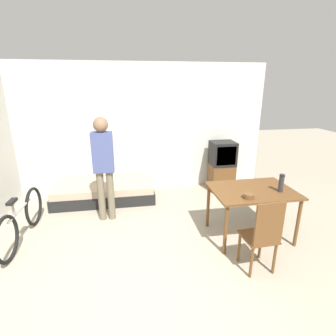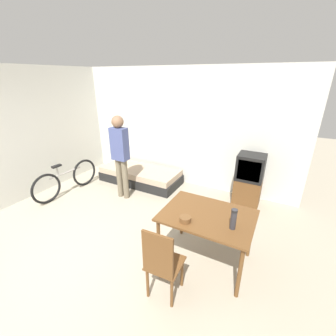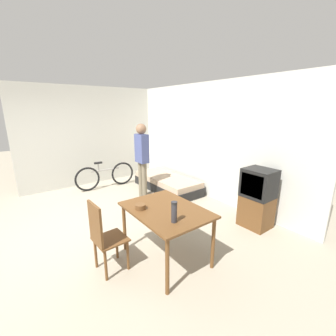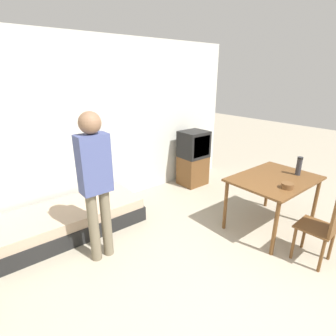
# 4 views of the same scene
# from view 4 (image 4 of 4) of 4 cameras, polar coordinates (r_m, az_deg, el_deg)

# --- Properties ---
(wall_back) EXTENTS (5.77, 0.06, 2.70)m
(wall_back) POSITION_cam_4_polar(r_m,az_deg,el_deg) (4.34, -16.47, 8.65)
(wall_back) COLOR silver
(wall_back) RESTS_ON ground_plane
(daybed) EXTENTS (1.98, 0.87, 0.36)m
(daybed) POSITION_cam_4_polar(r_m,az_deg,el_deg) (4.05, -20.36, -10.43)
(daybed) COLOR black
(daybed) RESTS_ON ground_plane
(tv) EXTENTS (0.51, 0.45, 1.09)m
(tv) POSITION_cam_4_polar(r_m,az_deg,el_deg) (5.23, 5.51, 2.19)
(tv) COLOR brown
(tv) RESTS_ON ground_plane
(dining_table) EXTENTS (1.21, 0.88, 0.78)m
(dining_table) POSITION_cam_4_polar(r_m,az_deg,el_deg) (3.95, 22.06, -3.20)
(dining_table) COLOR brown
(dining_table) RESTS_ON ground_plane
(wooden_chair) EXTENTS (0.42, 0.42, 1.00)m
(wooden_chair) POSITION_cam_4_polar(r_m,az_deg,el_deg) (3.52, 31.28, -10.17)
(wooden_chair) COLOR brown
(wooden_chair) RESTS_ON ground_plane
(person_standing) EXTENTS (0.34, 0.24, 1.78)m
(person_standing) POSITION_cam_4_polar(r_m,az_deg,el_deg) (3.02, -15.54, -2.02)
(person_standing) COLOR #6B604C
(person_standing) RESTS_ON ground_plane
(thermos_flask) EXTENTS (0.08, 0.08, 0.27)m
(thermos_flask) POSITION_cam_4_polar(r_m,az_deg,el_deg) (4.12, 26.64, 0.56)
(thermos_flask) COLOR #2D2D33
(thermos_flask) RESTS_ON dining_table
(mate_bowl) EXTENTS (0.15, 0.15, 0.07)m
(mate_bowl) POSITION_cam_4_polar(r_m,az_deg,el_deg) (3.62, 24.54, -3.54)
(mate_bowl) COLOR brown
(mate_bowl) RESTS_ON dining_table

